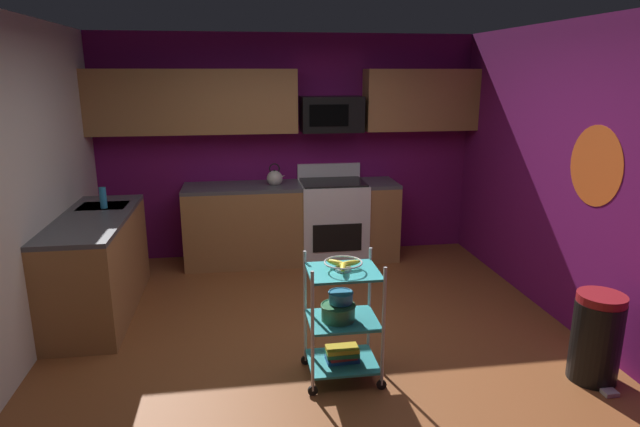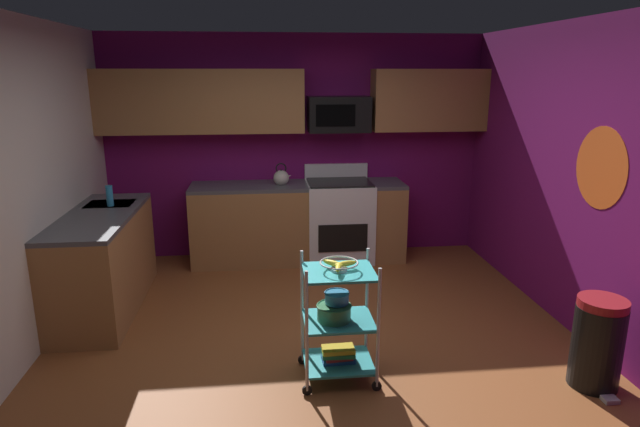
# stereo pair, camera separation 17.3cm
# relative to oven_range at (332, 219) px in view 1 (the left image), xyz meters

# --- Properties ---
(floor) EXTENTS (4.40, 4.80, 0.04)m
(floor) POSITION_rel_oven_range_xyz_m (-0.48, -2.10, -0.50)
(floor) COLOR brown
(floor) RESTS_ON ground
(wall_back) EXTENTS (4.52, 0.06, 2.60)m
(wall_back) POSITION_rel_oven_range_xyz_m (-0.48, 0.33, 0.82)
(wall_back) COLOR #6B1156
(wall_back) RESTS_ON ground
(wall_left) EXTENTS (0.06, 4.80, 2.60)m
(wall_left) POSITION_rel_oven_range_xyz_m (-2.71, -2.10, 0.82)
(wall_left) COLOR silver
(wall_left) RESTS_ON ground
(wall_right) EXTENTS (0.06, 4.80, 2.60)m
(wall_right) POSITION_rel_oven_range_xyz_m (1.75, -2.10, 0.82)
(wall_right) COLOR #6B1156
(wall_right) RESTS_ON ground
(wall_flower_decal) EXTENTS (0.00, 0.64, 0.64)m
(wall_flower_decal) POSITION_rel_oven_range_xyz_m (1.72, -2.21, 0.97)
(wall_flower_decal) COLOR #E5591E
(counter_run) EXTENTS (3.43, 2.30, 0.92)m
(counter_run) POSITION_rel_oven_range_xyz_m (-1.27, -0.48, -0.01)
(counter_run) COLOR #9E6B3D
(counter_run) RESTS_ON ground
(oven_range) EXTENTS (0.76, 0.65, 1.10)m
(oven_range) POSITION_rel_oven_range_xyz_m (0.00, 0.00, 0.00)
(oven_range) COLOR white
(oven_range) RESTS_ON ground
(upper_cabinets) EXTENTS (4.40, 0.33, 0.70)m
(upper_cabinets) POSITION_rel_oven_range_xyz_m (-0.59, 0.13, 1.37)
(upper_cabinets) COLOR #9E6B3D
(microwave) EXTENTS (0.70, 0.39, 0.40)m
(microwave) POSITION_rel_oven_range_xyz_m (-0.00, 0.10, 1.22)
(microwave) COLOR black
(rolling_cart) EXTENTS (0.56, 0.44, 0.91)m
(rolling_cart) POSITION_rel_oven_range_xyz_m (-0.37, -2.58, -0.03)
(rolling_cart) COLOR silver
(rolling_cart) RESTS_ON ground
(fruit_bowl) EXTENTS (0.27, 0.27, 0.07)m
(fruit_bowl) POSITION_rel_oven_range_xyz_m (-0.37, -2.58, 0.40)
(fruit_bowl) COLOR silver
(fruit_bowl) RESTS_ON rolling_cart
(mixing_bowl_large) EXTENTS (0.25, 0.25, 0.11)m
(mixing_bowl_large) POSITION_rel_oven_range_xyz_m (-0.41, -2.58, 0.04)
(mixing_bowl_large) COLOR #387F4C
(mixing_bowl_large) RESTS_ON rolling_cart
(mixing_bowl_small) EXTENTS (0.18, 0.18, 0.08)m
(mixing_bowl_small) POSITION_rel_oven_range_xyz_m (-0.38, -2.55, 0.14)
(mixing_bowl_small) COLOR #338CBF
(mixing_bowl_small) RESTS_ON rolling_cart
(book_stack) EXTENTS (0.24, 0.15, 0.11)m
(book_stack) POSITION_rel_oven_range_xyz_m (-0.37, -2.58, -0.29)
(book_stack) COLOR #1E4C8C
(book_stack) RESTS_ON rolling_cart
(kettle) EXTENTS (0.21, 0.18, 0.26)m
(kettle) POSITION_rel_oven_range_xyz_m (-0.67, -0.00, 0.52)
(kettle) COLOR beige
(kettle) RESTS_ON counter_run
(dish_soap_bottle) EXTENTS (0.06, 0.06, 0.20)m
(dish_soap_bottle) POSITION_rel_oven_range_xyz_m (-2.35, -0.85, 0.54)
(dish_soap_bottle) COLOR #2D8CBF
(dish_soap_bottle) RESTS_ON counter_run
(trash_can) EXTENTS (0.34, 0.42, 0.66)m
(trash_can) POSITION_rel_oven_range_xyz_m (1.42, -2.88, -0.15)
(trash_can) COLOR black
(trash_can) RESTS_ON ground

